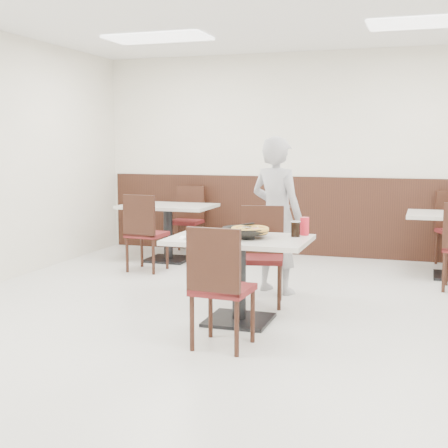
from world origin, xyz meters
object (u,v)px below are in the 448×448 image
(chair_near, at_px, (223,286))
(side_plate, at_px, (195,238))
(pizza, at_px, (250,231))
(cola_glass, at_px, (296,229))
(pizza_pan, at_px, (246,233))
(bg_table_left, at_px, (168,233))
(bg_chair_left_far, at_px, (186,220))
(diner_person, at_px, (276,215))
(main_table, at_px, (239,280))
(red_cup, at_px, (305,226))
(chair_far, at_px, (261,257))
(bg_chair_left_near, at_px, (147,232))

(chair_near, height_order, side_plate, chair_near)
(pizza, xyz_separation_m, cola_glass, (0.36, 0.20, 0.00))
(pizza_pan, height_order, side_plate, pizza_pan)
(bg_table_left, height_order, bg_chair_left_far, bg_chair_left_far)
(side_plate, distance_m, cola_glass, 0.88)
(diner_person, bearing_deg, pizza, 114.02)
(main_table, bearing_deg, diner_person, 87.50)
(main_table, xyz_separation_m, red_cup, (0.51, 0.32, 0.45))
(red_cup, relative_size, diner_person, 0.10)
(main_table, xyz_separation_m, pizza, (0.10, -0.00, 0.44))
(pizza, bearing_deg, diner_person, 92.17)
(red_cup, bearing_deg, diner_person, 118.15)
(bg_table_left, bearing_deg, pizza_pan, -54.09)
(chair_far, height_order, bg_chair_left_near, same)
(pizza, height_order, red_cup, red_cup)
(pizza_pan, xyz_separation_m, cola_glass, (0.40, 0.19, 0.02))
(chair_far, relative_size, bg_chair_left_far, 1.00)
(bg_chair_left_far, bearing_deg, pizza, 119.93)
(chair_near, relative_size, cola_glass, 7.31)
(bg_chair_left_near, bearing_deg, main_table, -42.17)
(chair_far, height_order, red_cup, chair_far)
(cola_glass, distance_m, bg_chair_left_near, 2.70)
(pizza, relative_size, side_plate, 1.73)
(chair_near, height_order, red_cup, chair_near)
(main_table, distance_m, red_cup, 0.75)
(chair_near, bearing_deg, pizza_pan, 95.34)
(pizza_pan, height_order, diner_person, diner_person)
(chair_near, distance_m, bg_chair_left_far, 4.16)
(chair_far, xyz_separation_m, cola_glass, (0.42, -0.43, 0.34))
(side_plate, bearing_deg, chair_far, 65.65)
(chair_near, bearing_deg, side_plate, 133.14)
(side_plate, height_order, bg_chair_left_near, bg_chair_left_near)
(cola_glass, xyz_separation_m, red_cup, (0.06, 0.12, 0.02))
(chair_near, height_order, chair_far, same)
(side_plate, relative_size, diner_person, 0.11)
(pizza_pan, distance_m, cola_glass, 0.44)
(pizza_pan, bearing_deg, pizza, -13.29)
(chair_far, xyz_separation_m, bg_chair_left_far, (-1.75, 2.44, 0.00))
(chair_near, distance_m, pizza_pan, 0.77)
(main_table, distance_m, pizza_pan, 0.42)
(chair_far, xyz_separation_m, pizza, (0.06, -0.63, 0.34))
(side_plate, xyz_separation_m, diner_person, (0.39, 1.37, 0.06))
(diner_person, height_order, bg_chair_left_far, diner_person)
(red_cup, xyz_separation_m, diner_person, (-0.46, 0.86, -0.01))
(pizza_pan, height_order, bg_chair_left_far, bg_chair_left_far)
(chair_near, xyz_separation_m, red_cup, (0.43, 1.00, 0.35))
(main_table, bearing_deg, cola_glass, 23.24)
(pizza_pan, height_order, bg_table_left, pizza_pan)
(pizza, height_order, cola_glass, cola_glass)
(chair_near, bearing_deg, cola_glass, 70.31)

